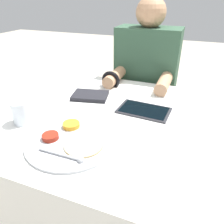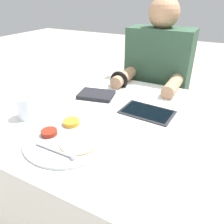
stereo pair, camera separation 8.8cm
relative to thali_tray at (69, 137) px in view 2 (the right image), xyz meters
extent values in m
plane|color=#B2A893|center=(0.12, 0.23, -0.73)|extent=(12.00, 12.00, 0.00)
cube|color=silver|center=(0.12, 0.23, -0.37)|extent=(1.10, 0.92, 0.72)
cylinder|color=#B7BABF|center=(0.00, 0.00, 0.00)|extent=(0.33, 0.33, 0.01)
cylinder|color=gold|center=(-0.04, 0.08, 0.01)|extent=(0.07, 0.07, 0.02)
cylinder|color=maroon|center=(-0.07, -0.02, 0.01)|extent=(0.06, 0.06, 0.02)
cylinder|color=tan|center=(0.06, -0.02, 0.01)|extent=(0.14, 0.14, 0.01)
cylinder|color=#B7BABF|center=(0.01, -0.09, 0.01)|extent=(0.16, 0.01, 0.01)
sphere|color=#B7BABF|center=(0.09, -0.09, 0.01)|extent=(0.02, 0.02, 0.02)
cube|color=silver|center=(-0.11, 0.37, 0.00)|extent=(0.20, 0.16, 0.01)
cube|color=black|center=(-0.11, 0.37, 0.00)|extent=(0.20, 0.16, 0.02)
cube|color=#28282D|center=(0.19, 0.33, 0.00)|extent=(0.24, 0.16, 0.01)
cube|color=black|center=(0.19, 0.33, 0.00)|extent=(0.22, 0.14, 0.00)
cube|color=black|center=(0.08, 0.83, -0.51)|extent=(0.35, 0.22, 0.44)
cube|color=#2D4C38|center=(0.08, 0.83, 0.00)|extent=(0.39, 0.20, 0.58)
sphere|color=tan|center=(0.08, 0.83, 0.37)|extent=(0.18, 0.18, 0.18)
cylinder|color=tan|center=(-0.06, 0.63, 0.03)|extent=(0.07, 0.25, 0.07)
cylinder|color=tan|center=(0.23, 0.63, 0.03)|extent=(0.07, 0.25, 0.07)
torus|color=black|center=(-0.06, 0.56, 0.03)|extent=(0.11, 0.02, 0.11)
cylinder|color=silver|center=(-0.26, 0.05, 0.04)|extent=(0.08, 0.08, 0.10)
camera|label=1|loc=(0.37, -0.55, 0.48)|focal=35.00mm
camera|label=2|loc=(0.45, -0.52, 0.48)|focal=35.00mm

